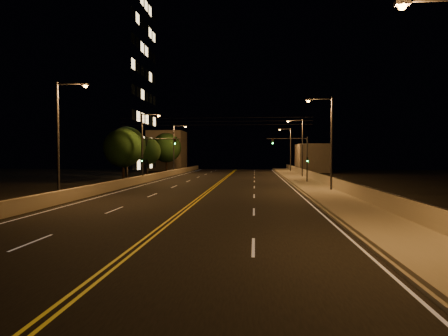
# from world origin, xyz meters

# --- Properties ---
(ground) EXTENTS (160.00, 160.00, 0.00)m
(ground) POSITION_xyz_m (0.00, 0.00, 0.00)
(ground) COLOR black
(ground) RESTS_ON ground
(road) EXTENTS (18.00, 120.00, 0.02)m
(road) POSITION_xyz_m (0.00, 20.00, 0.01)
(road) COLOR black
(road) RESTS_ON ground
(sidewalk) EXTENTS (3.60, 120.00, 0.30)m
(sidewalk) POSITION_xyz_m (10.80, 20.00, 0.15)
(sidewalk) COLOR gray
(sidewalk) RESTS_ON ground
(curb) EXTENTS (0.14, 120.00, 0.15)m
(curb) POSITION_xyz_m (8.93, 20.00, 0.07)
(curb) COLOR gray
(curb) RESTS_ON ground
(parapet_wall) EXTENTS (0.30, 120.00, 1.00)m
(parapet_wall) POSITION_xyz_m (12.45, 20.00, 0.80)
(parapet_wall) COLOR #A79E8B
(parapet_wall) RESTS_ON sidewalk
(jersey_barrier) EXTENTS (0.45, 120.00, 0.95)m
(jersey_barrier) POSITION_xyz_m (-9.77, 20.00, 0.48)
(jersey_barrier) COLOR #A79E8B
(jersey_barrier) RESTS_ON ground
(distant_building_right) EXTENTS (6.00, 10.00, 5.87)m
(distant_building_right) POSITION_xyz_m (16.50, 67.15, 2.94)
(distant_building_right) COLOR slate
(distant_building_right) RESTS_ON ground
(distant_building_left) EXTENTS (8.00, 8.00, 9.16)m
(distant_building_left) POSITION_xyz_m (-16.00, 73.64, 4.58)
(distant_building_left) COLOR slate
(distant_building_left) RESTS_ON ground
(parapet_rail) EXTENTS (0.06, 120.00, 0.06)m
(parapet_rail) POSITION_xyz_m (12.45, 20.00, 1.33)
(parapet_rail) COLOR black
(parapet_rail) RESTS_ON parapet_wall
(lane_markings) EXTENTS (17.32, 116.00, 0.00)m
(lane_markings) POSITION_xyz_m (0.00, 19.93, 0.02)
(lane_markings) COLOR silver
(lane_markings) RESTS_ON road
(streetlight_1) EXTENTS (2.55, 0.28, 9.02)m
(streetlight_1) POSITION_xyz_m (11.52, 23.24, 5.22)
(streetlight_1) COLOR #2D2D33
(streetlight_1) RESTS_ON ground
(streetlight_2) EXTENTS (2.55, 0.28, 9.02)m
(streetlight_2) POSITION_xyz_m (11.52, 44.91, 5.22)
(streetlight_2) COLOR #2D2D33
(streetlight_2) RESTS_ON ground
(streetlight_3) EXTENTS (2.55, 0.28, 9.02)m
(streetlight_3) POSITION_xyz_m (11.52, 63.94, 5.22)
(streetlight_3) COLOR #2D2D33
(streetlight_3) RESTS_ON ground
(streetlight_4) EXTENTS (2.55, 0.28, 9.02)m
(streetlight_4) POSITION_xyz_m (-9.92, 14.08, 5.22)
(streetlight_4) COLOR #2D2D33
(streetlight_4) RESTS_ON ground
(streetlight_5) EXTENTS (2.55, 0.28, 9.02)m
(streetlight_5) POSITION_xyz_m (-9.92, 35.14, 5.22)
(streetlight_5) COLOR #2D2D33
(streetlight_5) RESTS_ON ground
(streetlight_6) EXTENTS (2.55, 0.28, 9.02)m
(streetlight_6) POSITION_xyz_m (-9.92, 54.35, 5.22)
(streetlight_6) COLOR #2D2D33
(streetlight_6) RESTS_ON ground
(traffic_signal_right) EXTENTS (5.11, 0.31, 5.82)m
(traffic_signal_right) POSITION_xyz_m (9.97, 33.90, 3.71)
(traffic_signal_right) COLOR #2D2D33
(traffic_signal_right) RESTS_ON ground
(traffic_signal_left) EXTENTS (5.11, 0.31, 5.82)m
(traffic_signal_left) POSITION_xyz_m (-8.77, 33.90, 3.71)
(traffic_signal_left) COLOR #2D2D33
(traffic_signal_left) RESTS_ON ground
(overhead_wires) EXTENTS (22.00, 0.03, 0.83)m
(overhead_wires) POSITION_xyz_m (0.00, 29.50, 7.40)
(overhead_wires) COLOR black
(building_tower) EXTENTS (24.00, 15.00, 32.49)m
(building_tower) POSITION_xyz_m (-26.18, 49.75, 15.67)
(building_tower) COLOR slate
(building_tower) RESTS_ON ground
(tree_0) EXTENTS (5.32, 5.32, 7.21)m
(tree_0) POSITION_xyz_m (-13.40, 36.93, 4.54)
(tree_0) COLOR black
(tree_0) RESTS_ON ground
(tree_1) EXTENTS (6.02, 6.02, 8.15)m
(tree_1) POSITION_xyz_m (-16.08, 45.98, 5.14)
(tree_1) COLOR black
(tree_1) RESTS_ON ground
(tree_2) EXTENTS (5.02, 5.02, 6.80)m
(tree_2) POSITION_xyz_m (-14.81, 52.89, 4.28)
(tree_2) COLOR black
(tree_2) RESTS_ON ground
(tree_3) EXTENTS (5.87, 5.87, 7.96)m
(tree_3) POSITION_xyz_m (-13.02, 60.43, 5.02)
(tree_3) COLOR black
(tree_3) RESTS_ON ground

